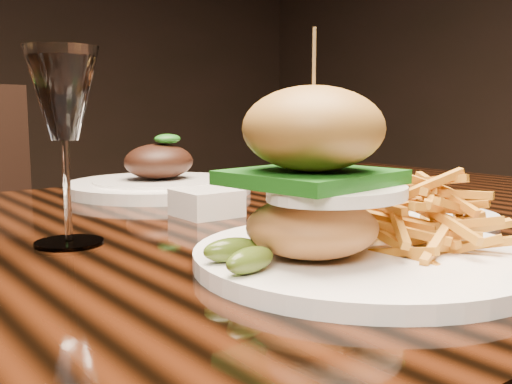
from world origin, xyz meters
TOP-DOWN VIEW (x-y plane):
  - dining_table at (0.00, 0.00)m, footprint 1.60×0.90m
  - burger_plate at (0.02, -0.25)m, footprint 0.31×0.31m
  - side_saucer at (0.26, -0.15)m, footprint 0.17×0.17m
  - ramekin at (0.05, 0.05)m, footprint 0.08×0.08m
  - wine_glass at (-0.15, -0.01)m, footprint 0.07×0.07m
  - far_dish at (0.11, 0.29)m, footprint 0.31×0.31m

SIDE VIEW (x-z plane):
  - dining_table at x=0.00m, z-range 0.30..1.05m
  - side_saucer at x=0.26m, z-range 0.74..0.77m
  - ramekin at x=0.05m, z-range 0.75..0.78m
  - far_dish at x=0.11m, z-range 0.72..0.82m
  - burger_plate at x=0.02m, z-range 0.70..0.90m
  - wine_glass at x=-0.15m, z-range 0.80..1.00m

